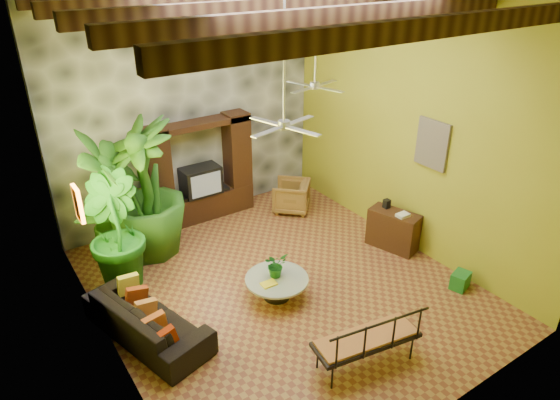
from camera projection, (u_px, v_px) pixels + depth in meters
ground at (280, 285)px, 9.11m from camera, size 7.00×7.00×0.00m
back_wall at (188, 107)px, 10.57m from camera, size 6.00×0.02×5.00m
left_wall at (89, 206)px, 6.48m from camera, size 0.02×7.00×5.00m
right_wall at (410, 125)px, 9.48m from camera, size 0.02×7.00×5.00m
stone_accent_wall at (189, 107)px, 10.52m from camera, size 5.98×0.10×4.98m
ceiling_beams at (280, 6)px, 6.95m from camera, size 5.95×5.36×0.22m
entertainment_center at (200, 178)px, 10.99m from camera, size 2.40×0.55×2.30m
ceiling_fan_front at (284, 111)px, 7.18m from camera, size 1.28×1.28×1.86m
ceiling_fan_back at (315, 75)px, 9.26m from camera, size 1.28×1.28×1.86m
wall_art_mask at (78, 204)px, 7.42m from camera, size 0.06×0.32×0.55m
wall_art_painting at (432, 144)px, 9.11m from camera, size 0.06×0.70×0.90m
sofa at (147, 319)px, 7.78m from camera, size 1.46×2.44×0.67m
wicker_armchair at (291, 196)px, 11.56m from camera, size 1.12×1.11×0.73m
tall_plant_a at (111, 200)px, 9.21m from camera, size 1.62×1.71×2.70m
tall_plant_b at (113, 232)px, 8.69m from camera, size 1.21×1.38×2.15m
tall_plant_c at (144, 190)px, 9.52m from camera, size 1.78×1.78×2.76m
coffee_table at (277, 285)px, 8.69m from camera, size 1.10×1.10×0.40m
centerpiece_plant at (276, 265)px, 8.60m from camera, size 0.45×0.41×0.44m
yellow_tray at (269, 284)px, 8.46m from camera, size 0.27×0.19×0.03m
iron_bench at (370, 338)px, 7.10m from camera, size 1.66×0.83×0.57m
side_console at (393, 230)px, 10.10m from camera, size 0.72×1.09×0.80m
green_bin at (460, 280)px, 8.98m from camera, size 0.41×0.35×0.31m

